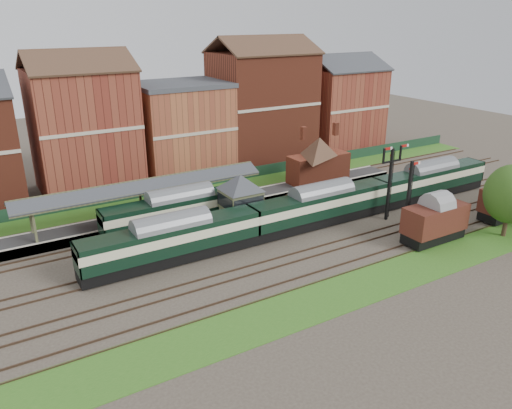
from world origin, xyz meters
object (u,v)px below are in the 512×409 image
signal_box (241,201)px  dmu_train (321,205)px  semaphore_bracket (390,179)px  platform_railcar (181,209)px  goods_van_a (435,220)px

signal_box → dmu_train: size_ratio=0.12×
signal_box → dmu_train: bearing=-22.4°
semaphore_bracket → platform_railcar: (-20.32, 9.00, -2.40)m
platform_railcar → goods_van_a: size_ratio=2.52×
semaphore_bracket → goods_van_a: (-0.20, -6.50, -2.39)m
signal_box → platform_railcar: signal_box is taller
semaphore_bracket → platform_railcar: bearing=156.1°
signal_box → semaphore_bracket: 16.16m
platform_railcar → goods_van_a: 25.40m
signal_box → goods_van_a: signal_box is taller
signal_box → dmu_train: (7.89, -3.25, -0.92)m
semaphore_bracket → dmu_train: 7.93m
dmu_train → goods_van_a: goods_van_a is taller
semaphore_bracket → dmu_train: semaphore_bracket is taller
dmu_train → goods_van_a: bearing=-52.3°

